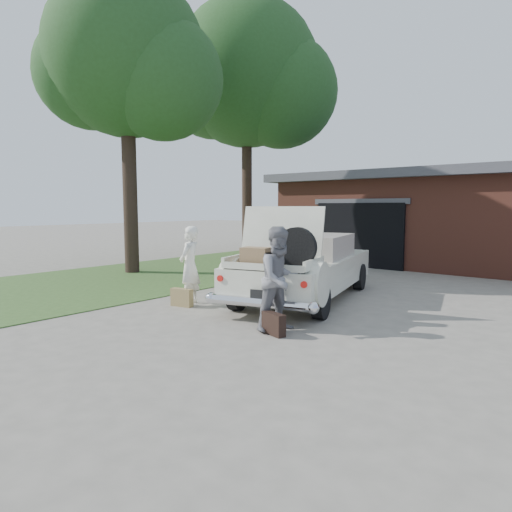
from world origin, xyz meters
The scene contains 10 objects.
ground centered at (0.00, 0.00, 0.00)m, with size 90.00×90.00×0.00m, color gray.
grass_strip centered at (-5.50, 3.00, 0.01)m, with size 6.00×16.00×0.02m, color #2D4C1E.
house centered at (0.98, 11.47, 1.67)m, with size 12.80×7.80×3.30m.
tree_left centered at (-6.33, 2.20, 6.29)m, with size 5.53×4.81×8.99m.
tree_back centered at (-7.32, 8.96, 7.40)m, with size 7.15×6.22×10.84m.
sedan centered at (0.12, 2.17, 0.74)m, with size 3.17×5.38×2.08m.
woman_left centered at (-1.45, 0.15, 0.83)m, with size 0.61×0.40×1.67m, color white.
woman_right centered at (1.25, -0.28, 0.87)m, with size 0.85×0.66×1.75m, color gray.
suitcase_left centered at (-1.44, -0.09, 0.19)m, with size 0.49×0.15×0.37m, color #99814E.
suitcase_right centered at (1.33, -0.56, 0.18)m, with size 0.47×0.15×0.36m, color black.
Camera 1 is at (5.70, -6.31, 2.07)m, focal length 32.00 mm.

